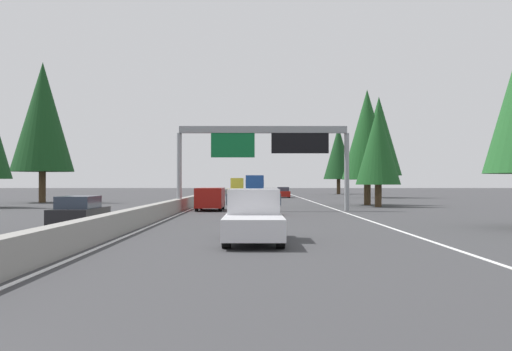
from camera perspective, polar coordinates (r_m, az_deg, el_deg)
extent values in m
plane|color=#38383A|center=(65.62, -4.71, -2.49)|extent=(320.00, 320.00, 0.00)
cube|color=gray|center=(85.57, -3.83, -1.76)|extent=(180.00, 0.56, 0.90)
cube|color=silver|center=(75.66, 4.65, -2.24)|extent=(160.00, 0.16, 0.01)
cube|color=silver|center=(75.57, -3.91, -2.25)|extent=(160.00, 0.16, 0.01)
cylinder|color=gray|center=(44.46, -7.29, 0.33)|extent=(0.36, 0.36, 5.73)
cylinder|color=gray|center=(44.62, 8.61, 0.33)|extent=(0.36, 0.36, 5.73)
cube|color=gray|center=(44.27, 0.67, 4.37)|extent=(0.50, 12.32, 0.50)
cube|color=#0C602D|center=(44.07, -2.21, 2.96)|extent=(0.12, 3.20, 1.90)
cube|color=black|center=(44.17, 4.20, 3.08)|extent=(0.16, 4.20, 1.50)
cube|color=silver|center=(21.00, -0.23, -4.72)|extent=(5.60, 2.00, 0.70)
cube|color=silver|center=(21.97, -0.22, -2.46)|extent=(2.24, 1.84, 0.90)
cube|color=#2D3847|center=(21.97, -0.22, -2.22)|extent=(2.02, 1.92, 0.41)
cylinder|color=black|center=(22.88, -2.38, -4.92)|extent=(0.80, 0.28, 0.80)
cylinder|color=black|center=(22.88, 1.94, -4.92)|extent=(0.80, 0.28, 0.80)
cylinder|color=black|center=(19.20, -2.82, -5.73)|extent=(0.80, 0.28, 0.80)
cylinder|color=black|center=(19.19, 2.34, -5.74)|extent=(0.80, 0.28, 0.80)
cube|color=red|center=(38.86, 0.07, -2.98)|extent=(4.40, 1.80, 0.76)
cube|color=#2D3847|center=(38.62, 0.07, -2.01)|extent=(2.46, 1.51, 0.56)
cylinder|color=black|center=(40.28, -1.07, -3.19)|extent=(0.64, 0.22, 0.64)
cylinder|color=black|center=(40.29, 1.19, -3.19)|extent=(0.64, 0.22, 0.64)
cylinder|color=black|center=(37.47, -1.14, -3.38)|extent=(0.64, 0.22, 0.64)
cylinder|color=black|center=(37.47, 1.28, -3.38)|extent=(0.64, 0.22, 0.64)
cube|color=maroon|center=(82.74, 2.58, -1.75)|extent=(4.40, 1.80, 0.76)
cube|color=#2D3847|center=(82.51, 2.59, -1.29)|extent=(2.46, 1.51, 0.56)
cylinder|color=black|center=(84.12, 2.00, -1.87)|extent=(0.64, 0.22, 0.64)
cylinder|color=black|center=(84.19, 3.07, -1.87)|extent=(0.64, 0.22, 0.64)
cylinder|color=black|center=(81.31, 2.07, -1.91)|extent=(0.64, 0.22, 0.64)
cylinder|color=black|center=(81.38, 3.18, -1.91)|extent=(0.64, 0.22, 0.64)
cube|color=#1E4793|center=(89.17, -0.12, -0.95)|extent=(11.50, 2.50, 2.90)
cube|color=#2D3847|center=(89.17, -0.12, -0.72)|extent=(11.04, 2.55, 0.84)
cylinder|color=black|center=(93.21, -0.80, -1.64)|extent=(1.00, 0.30, 1.00)
cylinder|color=black|center=(93.21, 0.56, -1.64)|extent=(1.00, 0.30, 1.00)
cylinder|color=black|center=(85.16, -0.86, -1.74)|extent=(1.00, 0.30, 1.00)
cylinder|color=black|center=(85.16, 0.62, -1.74)|extent=(1.00, 0.30, 1.00)
cube|color=#1E4793|center=(113.72, 0.06, -1.45)|extent=(4.40, 1.80, 0.76)
cube|color=#2D3847|center=(113.49, 0.06, -1.12)|extent=(2.46, 1.51, 0.56)
cylinder|color=black|center=(115.13, -0.33, -1.55)|extent=(0.64, 0.22, 0.64)
cylinder|color=black|center=(115.13, 0.45, -1.55)|extent=(0.64, 0.22, 0.64)
cylinder|color=black|center=(112.31, -0.34, -1.57)|extent=(0.64, 0.22, 0.64)
cylinder|color=black|center=(112.32, 0.47, -1.57)|extent=(0.64, 0.22, 0.64)
cube|color=maroon|center=(45.11, -4.36, -2.09)|extent=(5.00, 1.95, 1.44)
cube|color=#2D3847|center=(42.81, -4.59, -1.83)|extent=(0.08, 1.48, 0.56)
cylinder|color=black|center=(46.89, -5.25, -2.80)|extent=(0.70, 0.24, 0.70)
cylinder|color=black|center=(46.77, -3.16, -2.80)|extent=(0.70, 0.24, 0.70)
cylinder|color=black|center=(43.51, -5.66, -2.96)|extent=(0.70, 0.24, 0.70)
cylinder|color=black|center=(43.38, -3.40, -2.97)|extent=(0.70, 0.24, 0.70)
cube|color=gold|center=(118.61, -1.80, -0.85)|extent=(6.12, 2.40, 2.50)
cube|color=white|center=(122.86, -1.74, -0.99)|extent=(2.38, 2.30, 1.90)
cylinder|color=black|center=(122.73, -2.23, -1.43)|extent=(0.90, 0.28, 0.90)
cylinder|color=black|center=(122.67, -1.24, -1.43)|extent=(0.90, 0.28, 0.90)
cylinder|color=black|center=(116.96, -2.34, -1.47)|extent=(0.90, 0.28, 0.90)
cylinder|color=black|center=(116.89, -1.30, -1.47)|extent=(0.90, 0.28, 0.90)
cube|color=black|center=(29.13, -16.37, -3.72)|extent=(4.40, 1.80, 0.76)
cube|color=#2D3847|center=(28.89, -16.49, -2.44)|extent=(2.46, 1.51, 0.56)
cylinder|color=black|center=(30.72, -17.05, -3.95)|extent=(0.64, 0.22, 0.64)
cylinder|color=black|center=(30.29, -14.18, -4.01)|extent=(0.64, 0.22, 0.64)
cylinder|color=black|center=(28.04, -18.73, -4.26)|extent=(0.64, 0.22, 0.64)
cylinder|color=black|center=(27.58, -15.61, -4.33)|extent=(0.64, 0.22, 0.64)
cylinder|color=#4C3823|center=(52.50, 11.52, -1.89)|extent=(0.57, 0.57, 1.91)
cone|color=#194C1E|center=(52.59, 11.50, 2.85)|extent=(3.83, 3.83, 6.79)
cylinder|color=#4C3823|center=(56.77, 10.52, -1.57)|extent=(0.62, 0.62, 2.37)
cone|color=#194C1E|center=(56.94, 10.51, 3.86)|extent=(4.74, 4.74, 8.41)
cylinder|color=#4C3823|center=(83.92, 11.61, -1.04)|extent=(0.69, 0.69, 3.06)
cone|color=#194C1E|center=(84.16, 11.60, 3.70)|extent=(6.12, 6.12, 10.84)
cylinder|color=#4C3823|center=(109.28, 7.84, -1.05)|extent=(0.66, 0.66, 2.71)
cone|color=#143D19|center=(109.41, 7.83, 2.18)|extent=(5.41, 5.41, 9.59)
cylinder|color=#4C3823|center=(66.54, -19.62, -1.04)|extent=(0.71, 0.71, 3.24)
cone|color=#143D19|center=(66.89, -19.60, 5.28)|extent=(6.48, 6.48, 11.48)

